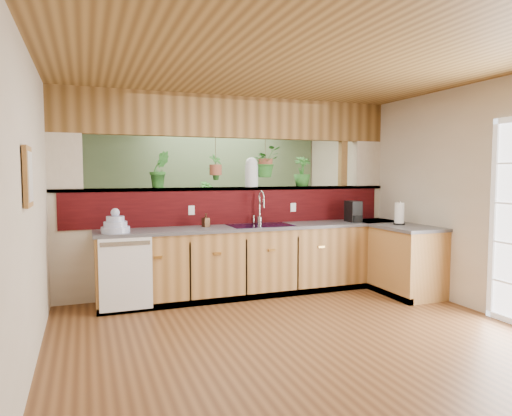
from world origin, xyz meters
name	(u,v)px	position (x,y,z in m)	size (l,w,h in m)	color
ground	(271,317)	(0.00, 0.00, 0.00)	(4.60, 7.00, 0.01)	brown
ceiling	(272,76)	(0.00, 0.00, 2.60)	(4.60, 7.00, 0.01)	brown
wall_back	(197,189)	(0.00, 3.50, 1.30)	(4.60, 0.02, 2.60)	beige
wall_left	(36,204)	(-2.30, 0.00, 1.30)	(0.02, 7.00, 2.60)	beige
wall_right	(441,195)	(2.30, 0.00, 1.30)	(0.02, 7.00, 2.60)	beige
pass_through_partition	(236,202)	(0.03, 1.35, 1.19)	(4.60, 0.21, 2.60)	beige
pass_through_ledge	(233,189)	(0.00, 1.35, 1.37)	(4.60, 0.21, 0.04)	brown
header_beam	(233,117)	(0.00, 1.35, 2.33)	(4.60, 0.15, 0.55)	brown
sage_backwall	(197,189)	(0.00, 3.48, 1.30)	(4.55, 0.02, 2.55)	#57704C
countertop	(304,258)	(0.84, 0.87, 0.45)	(4.14, 1.52, 0.90)	olive
dishwasher	(126,274)	(-1.48, 0.66, 0.46)	(0.58, 0.03, 0.82)	white
navy_sink	(261,231)	(0.25, 0.98, 0.82)	(0.82, 0.50, 0.18)	black
framed_print	(28,177)	(-2.27, -0.80, 1.55)	(0.04, 0.35, 0.45)	olive
faucet	(260,206)	(0.31, 1.13, 1.14)	(0.20, 0.20, 0.45)	#B7B7B2
dish_stack	(115,225)	(-1.57, 0.85, 0.99)	(0.32, 0.32, 0.28)	#A2AED2
soap_dispenser	(206,220)	(-0.46, 1.05, 0.99)	(0.08, 0.08, 0.17)	#362213
coffee_maker	(354,212)	(1.62, 0.92, 1.03)	(0.16, 0.26, 0.29)	black
paper_towel	(399,214)	(1.99, 0.40, 1.04)	(0.14, 0.14, 0.31)	black
glass_jar	(252,172)	(0.26, 1.35, 1.59)	(0.18, 0.18, 0.40)	silver
ledge_plant_left	(160,170)	(-0.98, 1.35, 1.62)	(0.26, 0.21, 0.47)	#276824
ledge_plant_right	(302,171)	(1.03, 1.35, 1.60)	(0.24, 0.24, 0.43)	#276824
hanging_plant_a	(216,159)	(-0.25, 1.35, 1.77)	(0.22, 0.19, 0.50)	brown
hanging_plant_b	(265,149)	(0.47, 1.35, 1.92)	(0.46, 0.43, 0.55)	brown
shelving_console	(183,236)	(-0.32, 3.25, 0.50)	(1.49, 0.40, 1.00)	black
shelf_plant_a	(161,196)	(-0.68, 3.25, 1.19)	(0.21, 0.14, 0.39)	#276824
shelf_plant_b	(206,194)	(0.10, 3.25, 1.22)	(0.25, 0.25, 0.44)	#276824
floor_plant	(270,248)	(0.84, 2.09, 0.39)	(0.70, 0.61, 0.78)	#276824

